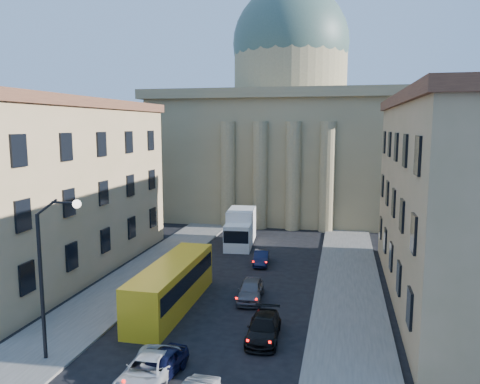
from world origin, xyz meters
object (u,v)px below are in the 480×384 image
object	(u,v)px
street_lamp	(49,266)
city_bus	(172,284)
car_left_near	(161,365)
box_truck	(240,229)

from	to	relation	value
street_lamp	city_bus	xyz separation A→B (m)	(3.49, 8.44, -3.59)
car_left_near	city_bus	xyz separation A→B (m)	(-2.68, 8.75, 1.04)
box_truck	street_lamp	bearing A→B (deg)	-104.86
street_lamp	box_truck	world-z (taller)	street_lamp
street_lamp	car_left_near	distance (m)	7.72
city_bus	box_truck	bearing A→B (deg)	86.79
street_lamp	box_truck	xyz separation A→B (m)	(4.43, 26.08, -3.53)
street_lamp	car_left_near	xyz separation A→B (m)	(6.17, -0.31, -4.63)
box_truck	car_left_near	bearing A→B (deg)	-91.46
car_left_near	street_lamp	bearing A→B (deg)	-175.06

